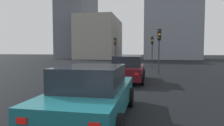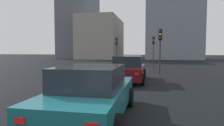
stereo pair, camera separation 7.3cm
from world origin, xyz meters
name	(u,v)px [view 2 (the right image)]	position (x,y,z in m)	size (l,w,h in m)	color
car_maroon_lead	(128,69)	(8.67, -0.10, 0.76)	(4.37, 2.06, 1.57)	#510F16
car_teal_second	(92,93)	(1.74, 0.16, 0.73)	(4.54, 2.05, 1.50)	#19606B
traffic_light_near_left	(153,45)	(19.96, -1.74, 2.53)	(0.32, 0.29, 3.50)	#2D2D30
traffic_light_near_right	(116,45)	(21.67, 2.91, 2.54)	(0.32, 0.29, 3.51)	#2D2D30
traffic_light_far_left	(160,42)	(12.85, -2.17, 2.61)	(0.32, 0.29, 3.62)	#2D2D30
building_facade_left	(173,19)	(41.04, -6.00, 8.50)	(8.71, 11.30, 17.01)	gray
building_facade_center	(102,39)	(42.55, 10.00, 4.68)	(15.63, 8.30, 9.36)	gray
building_facade_right	(80,25)	(43.76, 16.00, 8.16)	(13.31, 6.78, 16.32)	slate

